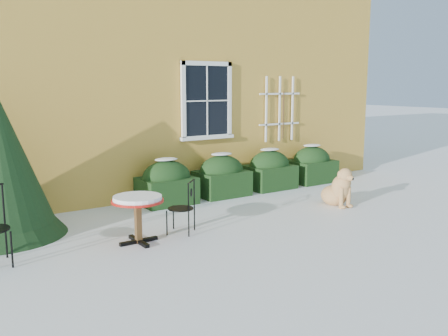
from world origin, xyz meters
TOP-DOWN VIEW (x-y plane):
  - ground at (0.00, 0.00)m, footprint 80.00×80.00m
  - house at (0.00, 7.00)m, footprint 12.40×8.40m
  - hedge_row at (1.65, 2.55)m, footprint 4.95×0.80m
  - bistro_table at (-1.80, 0.61)m, footprint 0.77×0.77m
  - patio_chair_near at (-1.01, 0.67)m, footprint 0.53×0.53m
  - dog at (2.36, 0.53)m, footprint 0.55×0.86m

SIDE VIEW (x-z plane):
  - ground at x=0.00m, z-range 0.00..0.00m
  - dog at x=2.36m, z-range -0.08..0.70m
  - hedge_row at x=1.65m, z-range -0.05..0.86m
  - patio_chair_near at x=-1.01m, z-range 0.00..0.84m
  - bistro_table at x=-1.80m, z-range 0.24..0.95m
  - house at x=0.00m, z-range 0.02..6.42m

